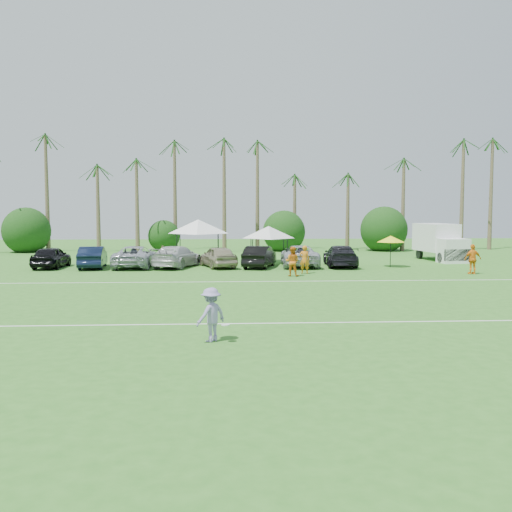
{
  "coord_description": "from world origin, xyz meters",
  "views": [
    {
      "loc": [
        0.07,
        -18.61,
        4.22
      ],
      "look_at": [
        1.82,
        12.63,
        1.6
      ],
      "focal_mm": 40.0,
      "sensor_mm": 36.0,
      "label": 1
    }
  ],
  "objects": [
    {
      "name": "parked_car_5",
      "position": [
        2.6,
        21.98,
        0.77
      ],
      "size": [
        2.81,
        4.96,
        1.55
      ],
      "primitive_type": "imported",
      "rotation": [
        0.0,
        0.0,
        2.88
      ],
      "color": "black",
      "rests_on": "ground"
    },
    {
      "name": "ground",
      "position": [
        0.0,
        0.0,
        0.0
      ],
      "size": [
        120.0,
        120.0,
        0.0
      ],
      "primitive_type": "plane",
      "color": "#2F6B20",
      "rests_on": "ground"
    },
    {
      "name": "palm_tree_7",
      "position": [
        8.0,
        38.0,
        10.06
      ],
      "size": [
        2.4,
        2.4,
        11.9
      ],
      "color": "brown",
      "rests_on": "ground"
    },
    {
      "name": "canopy_tent_left",
      "position": [
        -1.98,
        26.86,
        3.34
      ],
      "size": [
        4.81,
        4.81,
        3.9
      ],
      "color": "black",
      "rests_on": "ground"
    },
    {
      "name": "palm_tree_8",
      "position": [
        13.0,
        38.0,
        7.48
      ],
      "size": [
        2.4,
        2.4,
        8.9
      ],
      "color": "brown",
      "rests_on": "ground"
    },
    {
      "name": "palm_tree_11",
      "position": [
        27.0,
        38.0,
        10.06
      ],
      "size": [
        2.4,
        2.4,
        11.9
      ],
      "color": "brown",
      "rests_on": "ground"
    },
    {
      "name": "field_lines",
      "position": [
        0.0,
        8.0,
        0.01
      ],
      "size": [
        80.0,
        12.1,
        0.01
      ],
      "color": "white",
      "rests_on": "ground"
    },
    {
      "name": "box_truck",
      "position": [
        17.54,
        26.53,
        1.59
      ],
      "size": [
        2.77,
        5.95,
        2.96
      ],
      "rotation": [
        0.0,
        0.0,
        0.11
      ],
      "color": "white",
      "rests_on": "ground"
    },
    {
      "name": "canopy_tent_right",
      "position": [
        3.54,
        25.65,
        2.84
      ],
      "size": [
        4.09,
        4.09,
        3.31
      ],
      "color": "black",
      "rests_on": "ground"
    },
    {
      "name": "palm_tree_3",
      "position": [
        -8.0,
        38.0,
        10.06
      ],
      "size": [
        2.4,
        2.4,
        11.9
      ],
      "color": "brown",
      "rests_on": "ground"
    },
    {
      "name": "parked_car_6",
      "position": [
        5.56,
        22.47,
        0.77
      ],
      "size": [
        2.87,
        5.69,
        1.55
      ],
      "primitive_type": "imported",
      "rotation": [
        0.0,
        0.0,
        3.09
      ],
      "color": "#A5A9AF",
      "rests_on": "ground"
    },
    {
      "name": "parked_car_2",
      "position": [
        -6.28,
        22.41,
        0.77
      ],
      "size": [
        2.75,
        5.64,
        1.55
      ],
      "primitive_type": "imported",
      "rotation": [
        0.0,
        0.0,
        3.11
      ],
      "color": "#A0A4AE",
      "rests_on": "ground"
    },
    {
      "name": "parked_car_1",
      "position": [
        -9.24,
        22.17,
        0.77
      ],
      "size": [
        2.16,
        4.85,
        1.55
      ],
      "primitive_type": "imported",
      "rotation": [
        0.0,
        0.0,
        3.25
      ],
      "color": "black",
      "rests_on": "ground"
    },
    {
      "name": "bush_tree_0",
      "position": [
        -19.0,
        39.0,
        1.8
      ],
      "size": [
        4.0,
        4.0,
        4.0
      ],
      "color": "brown",
      "rests_on": "ground"
    },
    {
      "name": "bush_tree_2",
      "position": [
        6.0,
        39.0,
        1.8
      ],
      "size": [
        4.0,
        4.0,
        4.0
      ],
      "color": "brown",
      "rests_on": "ground"
    },
    {
      "name": "sideline_player_b",
      "position": [
        4.3,
        16.49,
        0.93
      ],
      "size": [
        1.09,
        0.98,
        1.85
      ],
      "primitive_type": "imported",
      "rotation": [
        0.0,
        0.0,
        2.77
      ],
      "color": "orange",
      "rests_on": "ground"
    },
    {
      "name": "palm_tree_10",
      "position": [
        23.0,
        38.0,
        9.21
      ],
      "size": [
        2.4,
        2.4,
        10.9
      ],
      "color": "brown",
      "rests_on": "ground"
    },
    {
      "name": "bush_tree_3",
      "position": [
        16.0,
        39.0,
        1.8
      ],
      "size": [
        4.0,
        4.0,
        4.0
      ],
      "color": "brown",
      "rests_on": "ground"
    },
    {
      "name": "palm_tree_1",
      "position": [
        -17.0,
        38.0,
        8.35
      ],
      "size": [
        2.4,
        2.4,
        9.9
      ],
      "color": "brown",
      "rests_on": "ground"
    },
    {
      "name": "parked_car_4",
      "position": [
        -0.36,
        22.14,
        0.77
      ],
      "size": [
        3.07,
        4.87,
        1.55
      ],
      "primitive_type": "imported",
      "rotation": [
        0.0,
        0.0,
        3.44
      ],
      "color": "gray",
      "rests_on": "ground"
    },
    {
      "name": "palm_tree_6",
      "position": [
        4.0,
        38.0,
        9.21
      ],
      "size": [
        2.4,
        2.4,
        10.9
      ],
      "color": "brown",
      "rests_on": "ground"
    },
    {
      "name": "parked_car_0",
      "position": [
        -12.2,
        22.43,
        0.77
      ],
      "size": [
        1.94,
        4.58,
        1.55
      ],
      "primitive_type": "imported",
      "rotation": [
        0.0,
        0.0,
        3.12
      ],
      "color": "black",
      "rests_on": "ground"
    },
    {
      "name": "palm_tree_9",
      "position": [
        18.0,
        38.0,
        8.35
      ],
      "size": [
        2.4,
        2.4,
        9.9
      ],
      "color": "brown",
      "rests_on": "ground"
    },
    {
      "name": "market_umbrella",
      "position": [
        12.03,
        21.63,
        2.03
      ],
      "size": [
        2.03,
        2.03,
        2.26
      ],
      "color": "black",
      "rests_on": "ground"
    },
    {
      "name": "frisbee_player",
      "position": [
        -0.35,
        -0.74,
        0.86
      ],
      "size": [
        1.25,
        1.23,
        1.72
      ],
      "rotation": [
        0.0,
        0.0,
        3.89
      ],
      "color": "#8E82B8",
      "rests_on": "ground"
    },
    {
      "name": "palm_tree_2",
      "position": [
        -12.0,
        38.0,
        9.21
      ],
      "size": [
        2.4,
        2.4,
        10.9
      ],
      "color": "brown",
      "rests_on": "ground"
    },
    {
      "name": "bush_tree_1",
      "position": [
        -6.0,
        39.0,
        1.8
      ],
      "size": [
        4.0,
        4.0,
        4.0
      ],
      "color": "brown",
      "rests_on": "ground"
    },
    {
      "name": "palm_tree_5",
      "position": [
        0.0,
        38.0,
        8.35
      ],
      "size": [
        2.4,
        2.4,
        9.9
      ],
      "color": "brown",
      "rests_on": "ground"
    },
    {
      "name": "palm_tree_4",
      "position": [
        -4.0,
        38.0,
        7.48
      ],
      "size": [
        2.4,
        2.4,
        8.9
      ],
      "color": "brown",
      "rests_on": "ground"
    },
    {
      "name": "sideline_player_c",
      "position": [
        16.03,
        17.0,
        0.96
      ],
      "size": [
        1.17,
        0.56,
        1.93
      ],
      "primitive_type": "imported",
      "rotation": [
        0.0,
        0.0,
        3.23
      ],
      "color": "orange",
      "rests_on": "ground"
    },
    {
      "name": "parked_car_7",
      "position": [
        8.52,
        22.27,
        0.77
      ],
      "size": [
        2.61,
        5.49,
        1.55
      ],
      "primitive_type": "imported",
      "rotation": [
        0.0,
        0.0,
        3.06
      ],
      "color": "black",
      "rests_on": "ground"
    },
    {
      "name": "sideline_player_a",
      "position": [
        5.26,
        17.86,
        0.92
      ],
      "size": [
        0.74,
        0.56,
        1.83
      ],
      "primitive_type": "imported",
      "rotation": [
        0.0,
        0.0,
        2.94
      ],
      "color": "orange",
      "rests_on": "ground"
    },
    {
      "name": "parked_car_3",
      "position": [
        -3.32,
        22.36,
        0.77
      ],
      "size": [
        3.73,
        5.74,
        1.55
      ],
      "primitive_type": "imported",
      "rotation": [
        0.0,
        0.0,
        2.82
      ],
      "color": "#BABABA",
      "rests_on": "ground"
    }
  ]
}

